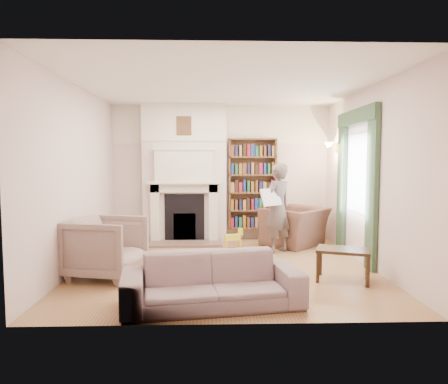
{
  "coord_description": "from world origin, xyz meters",
  "views": [
    {
      "loc": [
        -0.2,
        -6.17,
        1.65
      ],
      "look_at": [
        0.0,
        0.25,
        1.15
      ],
      "focal_mm": 32.0,
      "sensor_mm": 36.0,
      "label": 1
    }
  ],
  "objects_px": {
    "coffee_table": "(343,265)",
    "rocking_horse": "(233,240)",
    "armchair_left": "(107,247)",
    "armchair_reading": "(295,226)",
    "paraffin_heater": "(136,233)",
    "bookcase": "(252,184)",
    "man_reading": "(277,208)",
    "sofa": "(212,280)"
  },
  "relations": [
    {
      "from": "coffee_table",
      "to": "rocking_horse",
      "type": "relative_size",
      "value": 1.54
    },
    {
      "from": "armchair_left",
      "to": "coffee_table",
      "type": "bearing_deg",
      "value": -81.82
    },
    {
      "from": "armchair_reading",
      "to": "paraffin_heater",
      "type": "distance_m",
      "value": 3.08
    },
    {
      "from": "bookcase",
      "to": "man_reading",
      "type": "height_order",
      "value": "bookcase"
    },
    {
      "from": "bookcase",
      "to": "rocking_horse",
      "type": "distance_m",
      "value": 1.5
    },
    {
      "from": "armchair_left",
      "to": "paraffin_heater",
      "type": "xyz_separation_m",
      "value": [
        0.05,
        1.96,
        -0.15
      ]
    },
    {
      "from": "bookcase",
      "to": "rocking_horse",
      "type": "height_order",
      "value": "bookcase"
    },
    {
      "from": "sofa",
      "to": "man_reading",
      "type": "bearing_deg",
      "value": 57.24
    },
    {
      "from": "coffee_table",
      "to": "paraffin_heater",
      "type": "distance_m",
      "value": 3.95
    },
    {
      "from": "coffee_table",
      "to": "armchair_reading",
      "type": "bearing_deg",
      "value": 114.5
    },
    {
      "from": "paraffin_heater",
      "to": "rocking_horse",
      "type": "distance_m",
      "value": 1.86
    },
    {
      "from": "armchair_reading",
      "to": "sofa",
      "type": "height_order",
      "value": "armchair_reading"
    },
    {
      "from": "bookcase",
      "to": "rocking_horse",
      "type": "relative_size",
      "value": 4.07
    },
    {
      "from": "bookcase",
      "to": "man_reading",
      "type": "relative_size",
      "value": 1.15
    },
    {
      "from": "sofa",
      "to": "coffee_table",
      "type": "height_order",
      "value": "sofa"
    },
    {
      "from": "armchair_reading",
      "to": "rocking_horse",
      "type": "bearing_deg",
      "value": -26.11
    },
    {
      "from": "armchair_reading",
      "to": "armchair_left",
      "type": "xyz_separation_m",
      "value": [
        -3.13,
        -2.05,
        0.06
      ]
    },
    {
      "from": "armchair_reading",
      "to": "sofa",
      "type": "xyz_separation_m",
      "value": [
        -1.63,
        -3.25,
        -0.07
      ]
    },
    {
      "from": "armchair_left",
      "to": "sofa",
      "type": "xyz_separation_m",
      "value": [
        1.5,
        -1.19,
        -0.13
      ]
    },
    {
      "from": "sofa",
      "to": "coffee_table",
      "type": "xyz_separation_m",
      "value": [
        1.8,
        0.89,
        -0.07
      ]
    },
    {
      "from": "coffee_table",
      "to": "armchair_left",
      "type": "bearing_deg",
      "value": -164.79
    },
    {
      "from": "coffee_table",
      "to": "paraffin_heater",
      "type": "xyz_separation_m",
      "value": [
        -3.24,
        2.26,
        0.05
      ]
    },
    {
      "from": "armchair_left",
      "to": "sofa",
      "type": "height_order",
      "value": "armchair_left"
    },
    {
      "from": "coffee_table",
      "to": "paraffin_heater",
      "type": "bearing_deg",
      "value": 165.57
    },
    {
      "from": "man_reading",
      "to": "coffee_table",
      "type": "bearing_deg",
      "value": 71.46
    },
    {
      "from": "armchair_reading",
      "to": "coffee_table",
      "type": "relative_size",
      "value": 1.62
    },
    {
      "from": "armchair_reading",
      "to": "man_reading",
      "type": "height_order",
      "value": "man_reading"
    },
    {
      "from": "armchair_reading",
      "to": "armchair_left",
      "type": "relative_size",
      "value": 1.21
    },
    {
      "from": "armchair_left",
      "to": "bookcase",
      "type": "bearing_deg",
      "value": -28.06
    },
    {
      "from": "bookcase",
      "to": "sofa",
      "type": "bearing_deg",
      "value": -102.39
    },
    {
      "from": "bookcase",
      "to": "paraffin_heater",
      "type": "distance_m",
      "value": 2.56
    },
    {
      "from": "sofa",
      "to": "man_reading",
      "type": "xyz_separation_m",
      "value": [
        1.18,
        2.65,
        0.51
      ]
    },
    {
      "from": "armchair_left",
      "to": "paraffin_heater",
      "type": "relative_size",
      "value": 1.71
    },
    {
      "from": "armchair_reading",
      "to": "coffee_table",
      "type": "distance_m",
      "value": 2.36
    },
    {
      "from": "armchair_left",
      "to": "sofa",
      "type": "distance_m",
      "value": 1.92
    },
    {
      "from": "coffee_table",
      "to": "rocking_horse",
      "type": "height_order",
      "value": "coffee_table"
    },
    {
      "from": "armchair_reading",
      "to": "paraffin_heater",
      "type": "height_order",
      "value": "armchair_reading"
    },
    {
      "from": "armchair_left",
      "to": "man_reading",
      "type": "height_order",
      "value": "man_reading"
    },
    {
      "from": "rocking_horse",
      "to": "man_reading",
      "type": "bearing_deg",
      "value": -26.13
    },
    {
      "from": "armchair_reading",
      "to": "rocking_horse",
      "type": "relative_size",
      "value": 2.5
    },
    {
      "from": "paraffin_heater",
      "to": "bookcase",
      "type": "bearing_deg",
      "value": 16.9
    },
    {
      "from": "sofa",
      "to": "rocking_horse",
      "type": "relative_size",
      "value": 4.44
    }
  ]
}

